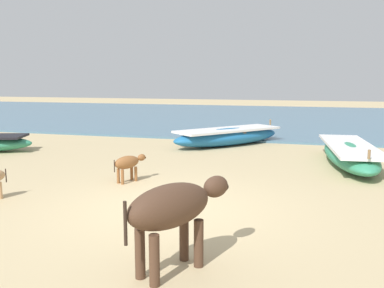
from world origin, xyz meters
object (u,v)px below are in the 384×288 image
(calf_near_brown, at_px, (128,163))
(fishing_boat_4, at_px, (228,136))
(cow_adult_dark, at_px, (174,208))
(fishing_boat_6, at_px, (350,154))

(calf_near_brown, bearing_deg, fishing_boat_4, 14.02)
(fishing_boat_4, bearing_deg, cow_adult_dark, -133.08)
(fishing_boat_4, height_order, cow_adult_dark, cow_adult_dark)
(cow_adult_dark, bearing_deg, fishing_boat_6, 9.96)
(cow_adult_dark, bearing_deg, calf_near_brown, 61.28)
(fishing_boat_6, xyz_separation_m, calf_near_brown, (-4.84, -3.27, 0.12))
(cow_adult_dark, xyz_separation_m, calf_near_brown, (-2.32, 3.77, -0.34))
(fishing_boat_4, bearing_deg, fishing_boat_6, -83.51)
(calf_near_brown, bearing_deg, cow_adult_dark, -123.31)
(fishing_boat_4, height_order, fishing_boat_6, fishing_boat_4)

